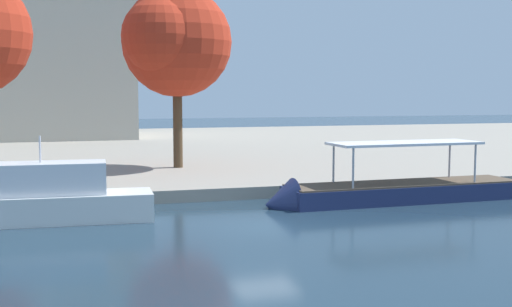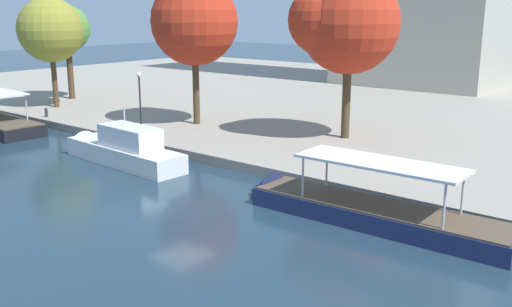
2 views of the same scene
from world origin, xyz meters
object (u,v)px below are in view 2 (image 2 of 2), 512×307
(tree_2, at_px, (65,28))
(tree_3, at_px, (193,22))
(mooring_bollard_0, at_px, (118,127))
(tree_0, at_px, (344,23))
(mooring_bollard_1, at_px, (46,112))
(tour_boat_2, at_px, (358,213))
(lamp_post, at_px, (140,98))
(motor_yacht_1, at_px, (120,152))
(tree_1, at_px, (49,29))

(tree_2, relative_size, tree_3, 0.83)
(mooring_bollard_0, relative_size, tree_0, 0.06)
(mooring_bollard_0, distance_m, tree_0, 17.48)
(mooring_bollard_1, distance_m, tree_2, 12.06)
(tree_3, bearing_deg, tour_boat_2, -25.25)
(lamp_post, bearing_deg, motor_yacht_1, -51.30)
(mooring_bollard_0, xyz_separation_m, mooring_bollard_1, (-9.69, 0.22, 0.02))
(mooring_bollard_1, bearing_deg, motor_yacht_1, -14.91)
(mooring_bollard_0, height_order, tree_0, tree_0)
(mooring_bollard_0, distance_m, tree_3, 9.69)
(tree_0, distance_m, tree_1, 27.36)
(mooring_bollard_0, bearing_deg, tour_boat_2, -8.51)
(mooring_bollard_0, bearing_deg, tree_2, 156.87)
(tree_1, bearing_deg, motor_yacht_1, -20.97)
(lamp_post, height_order, tree_3, tree_3)
(mooring_bollard_0, relative_size, mooring_bollard_1, 0.96)
(motor_yacht_1, xyz_separation_m, mooring_bollard_1, (-14.70, 3.91, 0.33))
(tour_boat_2, xyz_separation_m, tree_2, (-38.57, 10.50, 7.15))
(tour_boat_2, bearing_deg, mooring_bollard_0, -10.06)
(mooring_bollard_0, bearing_deg, tree_1, 165.85)
(motor_yacht_1, distance_m, mooring_bollard_0, 6.24)
(motor_yacht_1, xyz_separation_m, tree_2, (-22.05, 10.98, 6.78))
(mooring_bollard_0, bearing_deg, motor_yacht_1, -36.43)
(tree_0, bearing_deg, tree_1, -169.01)
(tour_boat_2, distance_m, mooring_bollard_1, 31.42)
(mooring_bollard_0, height_order, tree_2, tree_2)
(mooring_bollard_1, bearing_deg, tree_2, 136.13)
(tree_1, distance_m, tree_3, 15.53)
(tree_1, bearing_deg, tour_boat_2, -10.71)
(tour_boat_2, distance_m, tree_2, 40.61)
(tour_boat_2, bearing_deg, tree_1, -12.27)
(tour_boat_2, relative_size, mooring_bollard_0, 18.38)
(motor_yacht_1, xyz_separation_m, tree_0, (8.28, 12.33, 7.68))
(tour_boat_2, height_order, mooring_bollard_1, tour_boat_2)
(tour_boat_2, height_order, lamp_post, lamp_post)
(tour_boat_2, xyz_separation_m, tree_3, (-19.81, 9.34, 7.98))
(tree_0, bearing_deg, tour_boat_2, -55.20)
(tree_0, relative_size, tree_1, 1.15)
(motor_yacht_1, xyz_separation_m, tree_1, (-18.57, 7.12, 6.83))
(motor_yacht_1, height_order, tour_boat_2, motor_yacht_1)
(mooring_bollard_0, height_order, tree_1, tree_1)
(motor_yacht_1, relative_size, tour_boat_2, 0.79)
(tree_1, bearing_deg, mooring_bollard_0, -14.15)
(mooring_bollard_1, distance_m, tree_0, 25.56)
(motor_yacht_1, distance_m, tree_2, 25.55)
(mooring_bollard_1, bearing_deg, tour_boat_2, -6.28)
(motor_yacht_1, distance_m, tree_0, 16.72)
(tour_boat_2, relative_size, mooring_bollard_1, 17.57)
(lamp_post, xyz_separation_m, tree_3, (0.84, 4.67, 5.25))
(lamp_post, bearing_deg, tree_1, 172.25)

